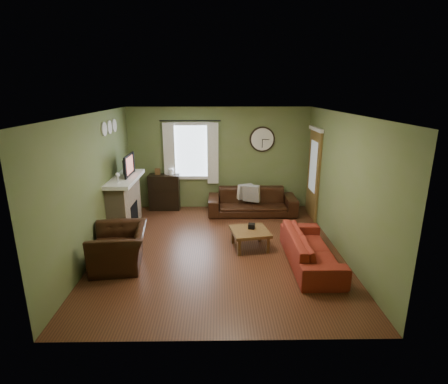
{
  "coord_description": "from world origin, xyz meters",
  "views": [
    {
      "loc": [
        -0.0,
        -6.25,
        3.0
      ],
      "look_at": [
        0.1,
        0.4,
        1.05
      ],
      "focal_mm": 28.0,
      "sensor_mm": 36.0,
      "label": 1
    }
  ],
  "objects_px": {
    "bookshelf": "(164,192)",
    "sofa_brown": "(252,202)",
    "sofa_red": "(311,249)",
    "armchair": "(119,247)",
    "coffee_table": "(250,239)"
  },
  "relations": [
    {
      "from": "bookshelf",
      "to": "armchair",
      "type": "distance_m",
      "value": 3.06
    },
    {
      "from": "bookshelf",
      "to": "armchair",
      "type": "relative_size",
      "value": 0.87
    },
    {
      "from": "bookshelf",
      "to": "sofa_brown",
      "type": "height_order",
      "value": "bookshelf"
    },
    {
      "from": "sofa_red",
      "to": "armchair",
      "type": "height_order",
      "value": "armchair"
    },
    {
      "from": "coffee_table",
      "to": "sofa_brown",
      "type": "bearing_deg",
      "value": 83.48
    },
    {
      "from": "sofa_red",
      "to": "bookshelf",
      "type": "bearing_deg",
      "value": 45.11
    },
    {
      "from": "armchair",
      "to": "bookshelf",
      "type": "bearing_deg",
      "value": 166.37
    },
    {
      "from": "bookshelf",
      "to": "coffee_table",
      "type": "bearing_deg",
      "value": -49.6
    },
    {
      "from": "sofa_red",
      "to": "armchair",
      "type": "bearing_deg",
      "value": 90.18
    },
    {
      "from": "sofa_brown",
      "to": "bookshelf",
      "type": "bearing_deg",
      "value": 170.38
    },
    {
      "from": "sofa_red",
      "to": "sofa_brown",
      "type": "bearing_deg",
      "value": 16.82
    },
    {
      "from": "coffee_table",
      "to": "bookshelf",
      "type": "bearing_deg",
      "value": 130.4
    },
    {
      "from": "sofa_brown",
      "to": "sofa_red",
      "type": "bearing_deg",
      "value": -73.18
    },
    {
      "from": "sofa_brown",
      "to": "armchair",
      "type": "distance_m",
      "value": 3.7
    },
    {
      "from": "sofa_brown",
      "to": "coffee_table",
      "type": "xyz_separation_m",
      "value": [
        -0.23,
        -1.98,
        -0.13
      ]
    }
  ]
}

